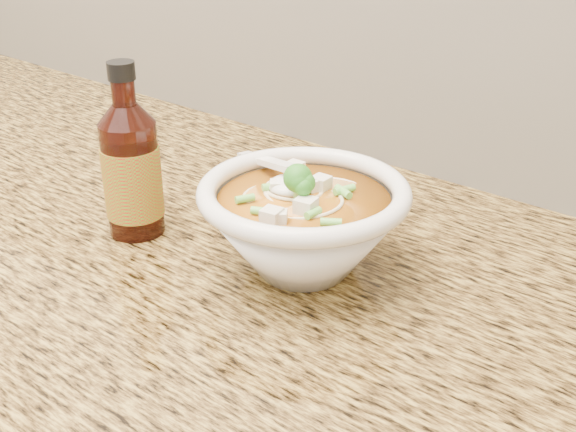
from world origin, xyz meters
The scene contains 3 objects.
counter_slab centered at (0.00, 1.68, 0.88)m, with size 4.00×0.68×0.04m, color #A2853B.
soup_bowl centered at (0.39, 1.69, 0.95)m, with size 0.23×0.21×0.12m.
hot_sauce_bottle centered at (0.19, 1.63, 0.97)m, with size 0.08×0.08×0.19m.
Camera 1 is at (0.78, 1.18, 1.28)m, focal length 45.00 mm.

